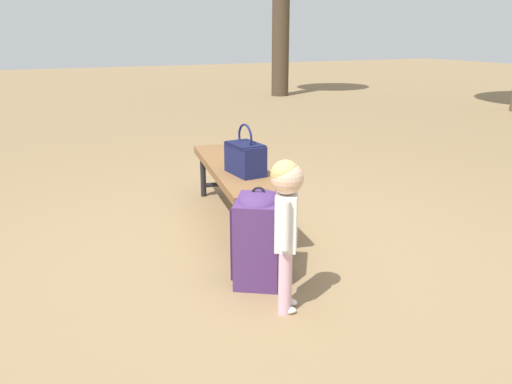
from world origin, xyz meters
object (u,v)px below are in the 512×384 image
(park_bench, at_px, (236,173))
(backpack_large, at_px, (259,235))
(handbag, at_px, (245,157))
(backpack_small, at_px, (260,223))
(child_standing, at_px, (286,213))

(park_bench, distance_m, backpack_large, 1.06)
(handbag, xyz_separation_m, backpack_small, (0.23, 0.01, -0.43))
(handbag, distance_m, backpack_small, 0.49)
(handbag, distance_m, backpack_large, 0.84)
(backpack_small, bearing_deg, child_standing, -17.47)
(backpack_small, bearing_deg, handbag, -178.04)
(park_bench, distance_m, backpack_small, 0.55)
(park_bench, relative_size, backpack_large, 2.79)
(backpack_large, bearing_deg, backpack_small, 153.77)
(backpack_large, bearing_deg, child_standing, -3.70)
(child_standing, bearing_deg, backpack_small, 162.53)
(handbag, xyz_separation_m, backpack_large, (0.76, -0.25, -0.28))
(park_bench, height_order, backpack_large, backpack_large)
(backpack_large, distance_m, backpack_small, 0.61)
(park_bench, xyz_separation_m, backpack_large, (1.01, -0.29, -0.10))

